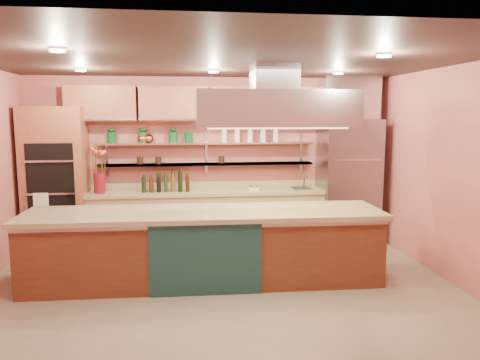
{
  "coord_description": "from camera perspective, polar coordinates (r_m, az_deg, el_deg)",
  "views": [
    {
      "loc": [
        -0.46,
        -5.47,
        2.18
      ],
      "look_at": [
        0.35,
        1.0,
        1.26
      ],
      "focal_mm": 35.0,
      "sensor_mm": 36.0,
      "label": 1
    }
  ],
  "objects": [
    {
      "name": "floor",
      "position": [
        5.91,
        -2.19,
        -13.75
      ],
      "size": [
        6.0,
        5.0,
        0.02
      ],
      "primitive_type": "cube",
      "color": "gray",
      "rests_on": "ground"
    },
    {
      "name": "ceiling",
      "position": [
        5.52,
        -2.35,
        14.45
      ],
      "size": [
        6.0,
        5.0,
        0.02
      ],
      "primitive_type": "cube",
      "color": "black",
      "rests_on": "wall_back"
    },
    {
      "name": "wall_back",
      "position": [
        8.02,
        -3.78,
        2.4
      ],
      "size": [
        6.0,
        0.04,
        2.8
      ],
      "primitive_type": "cube",
      "color": "#BA5F58",
      "rests_on": "floor"
    },
    {
      "name": "wall_front",
      "position": [
        3.1,
        1.68,
        -6.52
      ],
      "size": [
        6.0,
        0.04,
        2.8
      ],
      "primitive_type": "cube",
      "color": "#BA5F58",
      "rests_on": "floor"
    },
    {
      "name": "wall_right",
      "position": [
        6.52,
        25.02,
        0.38
      ],
      "size": [
        0.04,
        5.0,
        2.8
      ],
      "primitive_type": "cube",
      "color": "#BA5F58",
      "rests_on": "floor"
    },
    {
      "name": "oven_stack",
      "position": [
        7.97,
        -21.5,
        0.02
      ],
      "size": [
        0.95,
        0.64,
        2.3
      ],
      "primitive_type": "cube",
      "color": "#9A5338",
      "rests_on": "floor"
    },
    {
      "name": "refrigerator",
      "position": [
        8.19,
        13.04,
        -0.14
      ],
      "size": [
        0.95,
        0.72,
        2.1
      ],
      "primitive_type": "cube",
      "color": "gray",
      "rests_on": "floor"
    },
    {
      "name": "back_counter",
      "position": [
        7.87,
        -3.96,
        -4.6
      ],
      "size": [
        3.84,
        0.64,
        0.93
      ],
      "primitive_type": "cube",
      "color": "tan",
      "rests_on": "floor"
    },
    {
      "name": "wall_shelf_lower",
      "position": [
        7.89,
        -4.09,
        1.95
      ],
      "size": [
        3.6,
        0.26,
        0.03
      ],
      "primitive_type": "cube",
      "color": "#B7BBBF",
      "rests_on": "wall_back"
    },
    {
      "name": "wall_shelf_upper",
      "position": [
        7.86,
        -4.11,
        4.48
      ],
      "size": [
        3.6,
        0.26,
        0.03
      ],
      "primitive_type": "cube",
      "color": "#B7BBBF",
      "rests_on": "wall_back"
    },
    {
      "name": "upper_cabinets",
      "position": [
        7.8,
        -3.77,
        9.23
      ],
      "size": [
        4.6,
        0.36,
        0.55
      ],
      "primitive_type": "cube",
      "color": "#9A5338",
      "rests_on": "wall_back"
    },
    {
      "name": "range_hood",
      "position": [
        6.05,
        4.14,
        8.65
      ],
      "size": [
        2.0,
        1.0,
        0.45
      ],
      "primitive_type": "cube",
      "color": "#B7BBBF",
      "rests_on": "ceiling"
    },
    {
      "name": "ceiling_downlights",
      "position": [
        5.72,
        -2.52,
        13.93
      ],
      "size": [
        4.0,
        2.8,
        0.02
      ],
      "primitive_type": "cube",
      "color": "#FFE5A5",
      "rests_on": "ceiling"
    },
    {
      "name": "island",
      "position": [
        6.18,
        -4.32,
        -8.06
      ],
      "size": [
        4.54,
        1.1,
        0.94
      ],
      "primitive_type": "cube",
      "rotation": [
        0.0,
        0.0,
        -0.03
      ],
      "color": "brown",
      "rests_on": "floor"
    },
    {
      "name": "flower_vase",
      "position": [
        7.81,
        -16.75,
        -0.35
      ],
      "size": [
        0.18,
        0.18,
        0.32
      ],
      "primitive_type": "cylinder",
      "rotation": [
        0.0,
        0.0,
        -0.01
      ],
      "color": "maroon",
      "rests_on": "back_counter"
    },
    {
      "name": "oil_bottle_cluster",
      "position": [
        7.71,
        -9.03,
        -0.44
      ],
      "size": [
        0.84,
        0.31,
        0.26
      ],
      "primitive_type": "cube",
      "rotation": [
        0.0,
        0.0,
        -0.09
      ],
      "color": "black",
      "rests_on": "back_counter"
    },
    {
      "name": "kitchen_scale",
      "position": [
        7.8,
        1.67,
        -0.87
      ],
      "size": [
        0.2,
        0.17,
        0.09
      ],
      "primitive_type": "cube",
      "rotation": [
        0.0,
        0.0,
        0.28
      ],
      "color": "silver",
      "rests_on": "back_counter"
    },
    {
      "name": "bar_faucet",
      "position": [
        8.07,
        7.82,
        -0.24
      ],
      "size": [
        0.03,
        0.03,
        0.21
      ],
      "primitive_type": "cylinder",
      "rotation": [
        0.0,
        0.0,
        0.06
      ],
      "color": "silver",
      "rests_on": "back_counter"
    },
    {
      "name": "copper_kettle",
      "position": [
        7.87,
        -11.12,
        4.99
      ],
      "size": [
        0.23,
        0.23,
        0.15
      ],
      "primitive_type": "ellipsoid",
      "rotation": [
        0.0,
        0.0,
        -0.33
      ],
      "color": "#DB5332",
      "rests_on": "wall_shelf_upper"
    },
    {
      "name": "green_canister",
      "position": [
        7.85,
        -6.26,
        5.17
      ],
      "size": [
        0.18,
        0.18,
        0.17
      ],
      "primitive_type": "cylinder",
      "rotation": [
        0.0,
        0.0,
        0.37
      ],
      "color": "#0F4619",
      "rests_on": "wall_shelf_upper"
    }
  ]
}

